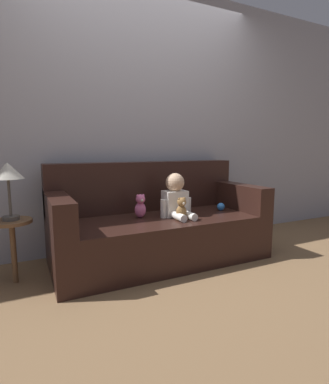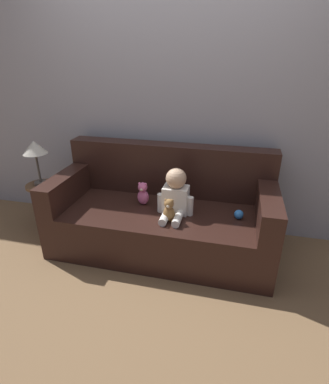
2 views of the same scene
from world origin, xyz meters
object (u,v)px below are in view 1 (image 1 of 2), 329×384
at_px(person_baby, 176,198).
at_px(toy_ball, 221,207).
at_px(plush_toy_side, 140,206).
at_px(side_table, 9,192).
at_px(teddy_bear_brown, 182,209).
at_px(couch, 157,225).

relative_size(person_baby, toy_ball, 5.20).
distance_m(plush_toy_side, side_table, 1.03).
bearing_deg(person_baby, toy_ball, 3.34).
bearing_deg(toy_ball, side_table, 177.97).
bearing_deg(plush_toy_side, person_baby, -16.11).
relative_size(plush_toy_side, toy_ball, 2.80).
distance_m(teddy_bear_brown, plush_toy_side, 0.37).
bearing_deg(person_baby, side_table, 175.87).
height_order(teddy_bear_brown, side_table, side_table).
bearing_deg(plush_toy_side, teddy_bear_brown, -38.83).
bearing_deg(teddy_bear_brown, toy_ball, 17.67).
distance_m(couch, plush_toy_side, 0.26).
bearing_deg(teddy_bear_brown, side_table, 169.68).
bearing_deg(person_baby, teddy_bear_brown, -98.42).
bearing_deg(toy_ball, person_baby, -176.66).
xyz_separation_m(person_baby, plush_toy_side, (-0.31, 0.09, -0.06)).
height_order(couch, teddy_bear_brown, couch).
xyz_separation_m(teddy_bear_brown, plush_toy_side, (-0.29, 0.23, 0.01)).
xyz_separation_m(teddy_bear_brown, side_table, (-1.30, 0.24, 0.20)).
bearing_deg(couch, person_baby, -40.83).
height_order(person_baby, toy_ball, person_baby).
bearing_deg(side_table, toy_ball, -2.03).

